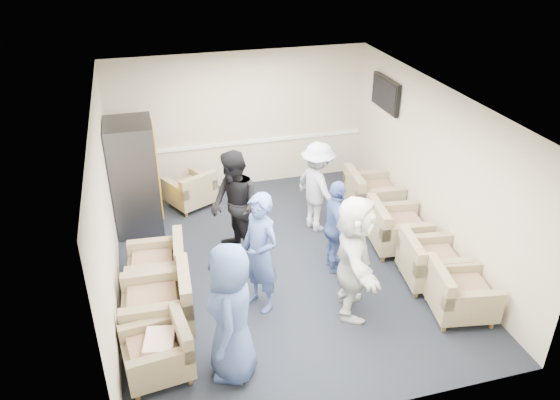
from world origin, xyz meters
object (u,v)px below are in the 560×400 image
object	(u,v)px
armchair_right_midnear	(428,263)
armchair_right_far	(369,195)
armchair_left_near	(161,352)
armchair_corner	(191,192)
person_front_left	(231,313)
person_back_right	(318,187)
armchair_right_midfar	(395,230)
armchair_left_mid	(162,306)
person_mid_left	(260,253)
vending_machine	(135,176)
person_front_right	(354,257)
armchair_left_far	(161,267)
armchair_right_near	(457,294)
person_mid_right	(336,227)
person_back_left	(235,206)

from	to	relation	value
armchair_right_midnear	armchair_right_far	world-z (taller)	armchair_right_far
armchair_left_near	armchair_corner	bearing A→B (deg)	160.66
armchair_right_far	armchair_corner	size ratio (longest dim) A/B	0.93
person_front_left	person_back_right	world-z (taller)	person_front_left
armchair_corner	person_front_left	bearing A→B (deg)	62.21
armchair_left_near	armchair_right_far	distance (m)	4.99
armchair_right_midnear	armchair_right_midfar	world-z (taller)	armchair_right_midfar
armchair_left_mid	person_back_right	size ratio (longest dim) A/B	0.59
armchair_left_near	armchair_left_mid	world-z (taller)	armchair_left_mid
armchair_right_far	person_mid_left	size ratio (longest dim) A/B	0.55
vending_machine	armchair_left_mid	bearing A→B (deg)	-86.45
person_front_right	armchair_right_midfar	bearing A→B (deg)	-27.13
armchair_left_far	armchair_right_midnear	size ratio (longest dim) A/B	0.95
armchair_left_far	armchair_right_far	xyz separation A→B (m)	(3.87, 1.24, 0.03)
armchair_left_mid	armchair_right_midnear	xyz separation A→B (m)	(3.90, -0.01, -0.03)
armchair_left_mid	armchair_right_near	xyz separation A→B (m)	(3.92, -0.77, -0.04)
armchair_right_midnear	person_mid_left	size ratio (longest dim) A/B	0.53
armchair_left_mid	person_mid_right	distance (m)	2.78
armchair_right_midnear	person_mid_right	bearing A→B (deg)	68.61
armchair_right_far	person_front_left	bearing A→B (deg)	139.85
armchair_right_midfar	person_back_right	world-z (taller)	person_back_right
armchair_right_near	person_mid_right	bearing A→B (deg)	50.58
armchair_left_far	vending_machine	world-z (taller)	vending_machine
armchair_left_far	person_mid_left	world-z (taller)	person_mid_left
armchair_right_far	person_mid_right	bearing A→B (deg)	145.05
vending_machine	person_front_left	world-z (taller)	vending_machine
armchair_left_mid	armchair_left_near	bearing A→B (deg)	-3.25
armchair_left_far	person_back_left	bearing A→B (deg)	117.03
armchair_left_near	person_mid_left	bearing A→B (deg)	115.15
armchair_left_near	person_back_right	bearing A→B (deg)	126.11
armchair_left_mid	person_back_left	bearing A→B (deg)	141.40
armchair_right_near	person_front_right	xyz separation A→B (m)	(-1.37, 0.46, 0.57)
armchair_left_mid	armchair_corner	world-z (taller)	armchair_left_mid
vending_machine	person_back_left	size ratio (longest dim) A/B	1.08
armchair_corner	vending_machine	size ratio (longest dim) A/B	0.53
armchair_corner	person_front_right	size ratio (longest dim) A/B	0.58
armchair_right_near	person_front_left	bearing A→B (deg)	104.00
armchair_corner	person_front_right	world-z (taller)	person_front_right
armchair_right_near	armchair_right_far	bearing A→B (deg)	9.82
armchair_left_far	person_front_right	distance (m)	2.86
armchair_right_near	vending_machine	distance (m)	5.49
armchair_right_far	person_front_left	world-z (taller)	person_front_left
person_front_left	armchair_right_near	bearing A→B (deg)	109.95
person_back_right	armchair_left_mid	bearing A→B (deg)	105.86
armchair_right_near	person_mid_right	size ratio (longest dim) A/B	0.62
vending_machine	person_front_left	bearing A→B (deg)	-76.39
vending_machine	armchair_right_midfar	bearing A→B (deg)	-24.58
armchair_left_near	vending_machine	xyz separation A→B (m)	(-0.09, 3.62, 0.67)
armchair_right_near	armchair_right_midnear	bearing A→B (deg)	11.51
armchair_left_far	armchair_right_near	distance (m)	4.24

